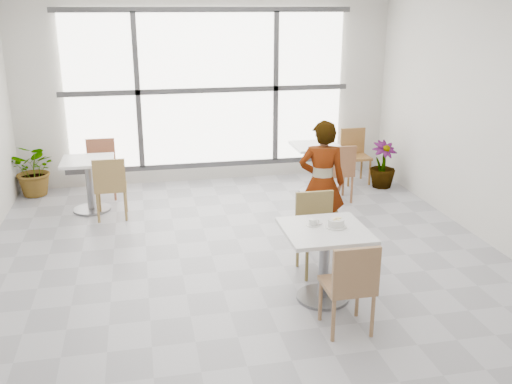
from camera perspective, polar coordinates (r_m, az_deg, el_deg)
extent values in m
plane|color=#9E9EA5|center=(6.39, -0.55, -7.71)|extent=(7.00, 7.00, 0.00)
plane|color=silver|center=(9.29, -4.87, 10.19)|extent=(6.00, 0.00, 6.00)
plane|color=silver|center=(2.73, 14.08, -10.74)|extent=(6.00, 0.00, 6.00)
plane|color=silver|center=(7.09, 24.07, 6.15)|extent=(0.00, 7.00, 7.00)
cube|color=white|center=(9.23, -4.82, 10.14)|extent=(4.40, 0.04, 2.40)
cube|color=#3F3F42|center=(9.20, -4.79, 10.11)|extent=(4.60, 0.05, 0.08)
cube|color=#3F3F42|center=(9.13, -11.76, 9.74)|extent=(0.08, 0.05, 2.40)
cube|color=#3F3F42|center=(9.40, 1.98, 10.33)|extent=(0.08, 0.05, 2.40)
cube|color=#3F3F42|center=(9.45, -4.60, 2.77)|extent=(4.60, 0.05, 0.08)
cube|color=#3F3F42|center=(9.11, -5.01, 17.73)|extent=(4.60, 0.05, 0.08)
cube|color=silver|center=(5.52, 6.93, -3.86)|extent=(0.80, 0.80, 0.04)
cylinder|color=slate|center=(5.67, 6.78, -7.37)|extent=(0.10, 0.10, 0.71)
cylinder|color=slate|center=(5.83, 6.66, -10.39)|extent=(0.52, 0.52, 0.03)
cube|color=#906A48|center=(5.18, 9.10, -9.21)|extent=(0.42, 0.42, 0.04)
cube|color=#906A48|center=(4.92, 10.01, -7.82)|extent=(0.42, 0.04, 0.42)
cylinder|color=#906A48|center=(5.49, 10.10, -10.23)|extent=(0.04, 0.04, 0.41)
cylinder|color=#906A48|center=(5.20, 11.58, -12.05)|extent=(0.04, 0.04, 0.41)
cylinder|color=#906A48|center=(5.37, 6.47, -10.70)|extent=(0.04, 0.04, 0.41)
cylinder|color=#906A48|center=(5.08, 7.75, -12.61)|extent=(0.04, 0.04, 0.41)
cube|color=olive|center=(6.18, 6.29, -4.36)|extent=(0.42, 0.42, 0.04)
cube|color=olive|center=(6.27, 5.83, -1.77)|extent=(0.42, 0.04, 0.42)
cylinder|color=olive|center=(6.07, 5.11, -7.11)|extent=(0.04, 0.04, 0.41)
cylinder|color=olive|center=(6.38, 4.18, -5.76)|extent=(0.04, 0.04, 0.41)
cylinder|color=olive|center=(6.17, 8.33, -6.77)|extent=(0.04, 0.04, 0.41)
cylinder|color=olive|center=(6.48, 7.25, -5.46)|extent=(0.04, 0.04, 0.41)
cylinder|color=silver|center=(5.57, 7.98, -3.43)|extent=(0.21, 0.21, 0.01)
cylinder|color=silver|center=(5.55, 8.00, -3.04)|extent=(0.16, 0.16, 0.07)
torus|color=silver|center=(5.54, 8.01, -2.74)|extent=(0.16, 0.16, 0.01)
cylinder|color=tan|center=(5.55, 8.00, -3.06)|extent=(0.14, 0.14, 0.05)
cylinder|color=beige|center=(5.52, 8.27, -2.79)|extent=(0.03, 0.03, 0.01)
cylinder|color=beige|center=(5.57, 8.11, -2.63)|extent=(0.03, 0.03, 0.02)
cylinder|color=#F8DEA0|center=(5.55, 8.06, -2.67)|extent=(0.03, 0.03, 0.02)
cylinder|color=beige|center=(5.57, 7.67, -2.65)|extent=(0.03, 0.03, 0.02)
cylinder|color=beige|center=(5.54, 8.01, -2.69)|extent=(0.03, 0.03, 0.02)
cylinder|color=beige|center=(5.53, 7.88, -2.71)|extent=(0.03, 0.03, 0.01)
cylinder|color=beige|center=(5.54, 8.31, -2.74)|extent=(0.03, 0.03, 0.02)
cylinder|color=beige|center=(5.51, 7.84, -2.81)|extent=(0.03, 0.03, 0.02)
cylinder|color=beige|center=(5.57, 8.40, -2.58)|extent=(0.03, 0.03, 0.01)
cylinder|color=beige|center=(5.56, 8.05, -2.60)|extent=(0.03, 0.03, 0.02)
cylinder|color=#EEE99A|center=(5.57, 8.02, -2.55)|extent=(0.03, 0.03, 0.02)
cylinder|color=silver|center=(5.58, 5.71, -3.32)|extent=(0.13, 0.13, 0.01)
cylinder|color=silver|center=(5.57, 5.72, -3.00)|extent=(0.08, 0.08, 0.06)
torus|color=silver|center=(5.58, 6.14, -2.96)|extent=(0.05, 0.01, 0.05)
cylinder|color=black|center=(5.56, 5.73, -2.77)|extent=(0.07, 0.07, 0.00)
cube|color=#ABAAAF|center=(5.57, 6.26, -3.29)|extent=(0.09, 0.05, 0.00)
sphere|color=#ABAAAF|center=(5.60, 6.56, -3.19)|extent=(0.02, 0.02, 0.02)
imported|color=black|center=(6.87, 6.60, 0.91)|extent=(0.63, 0.49, 1.53)
cube|color=white|center=(8.25, -16.52, 3.00)|extent=(0.70, 0.70, 0.04)
cylinder|color=gray|center=(8.36, -16.29, 0.52)|extent=(0.10, 0.10, 0.71)
cylinder|color=gray|center=(8.46, -16.08, -1.67)|extent=(0.52, 0.52, 0.03)
cube|color=white|center=(8.80, 6.06, 4.58)|extent=(0.70, 0.70, 0.04)
cylinder|color=gray|center=(8.89, 5.98, 2.24)|extent=(0.10, 0.10, 0.71)
cylinder|color=gray|center=(8.99, 5.91, 0.16)|extent=(0.52, 0.52, 0.03)
cube|color=olive|center=(7.99, -14.31, 0.46)|extent=(0.42, 0.42, 0.04)
cube|color=olive|center=(7.74, -14.49, 1.66)|extent=(0.42, 0.04, 0.42)
cylinder|color=olive|center=(8.22, -12.90, -0.57)|extent=(0.04, 0.04, 0.41)
cylinder|color=olive|center=(7.88, -12.92, -1.40)|extent=(0.04, 0.04, 0.41)
cylinder|color=olive|center=(8.24, -15.39, -0.73)|extent=(0.04, 0.04, 0.41)
cylinder|color=olive|center=(7.90, -15.53, -1.57)|extent=(0.04, 0.04, 0.41)
cube|color=#9C593E|center=(8.86, -15.20, 2.12)|extent=(0.42, 0.42, 0.04)
cube|color=#9C593E|center=(8.98, -15.26, 3.86)|extent=(0.42, 0.04, 0.42)
cylinder|color=#9C593E|center=(8.76, -16.30, 0.31)|extent=(0.04, 0.04, 0.41)
cylinder|color=#9C593E|center=(9.11, -16.15, 1.00)|extent=(0.04, 0.04, 0.41)
cylinder|color=#9C593E|center=(8.74, -13.95, 0.46)|extent=(0.04, 0.04, 0.41)
cylinder|color=#9C593E|center=(9.08, -13.89, 1.14)|extent=(0.04, 0.04, 0.41)
cube|color=brown|center=(8.51, 8.07, 1.95)|extent=(0.42, 0.42, 0.04)
cube|color=brown|center=(8.28, 8.58, 3.11)|extent=(0.42, 0.04, 0.42)
cylinder|color=brown|center=(8.80, 8.72, 0.93)|extent=(0.04, 0.04, 0.41)
cylinder|color=brown|center=(8.48, 9.55, 0.21)|extent=(0.04, 0.04, 0.41)
cylinder|color=brown|center=(8.68, 6.49, 0.79)|extent=(0.04, 0.04, 0.41)
cylinder|color=brown|center=(8.36, 7.25, 0.06)|extent=(0.04, 0.04, 0.41)
cube|color=olive|center=(9.43, 9.96, 3.46)|extent=(0.42, 0.42, 0.04)
cube|color=olive|center=(9.55, 9.62, 5.08)|extent=(0.42, 0.04, 0.42)
cylinder|color=olive|center=(9.26, 9.25, 1.79)|extent=(0.04, 0.04, 0.41)
cylinder|color=olive|center=(9.59, 8.50, 2.39)|extent=(0.04, 0.04, 0.41)
cylinder|color=olive|center=(9.40, 11.31, 1.90)|extent=(0.04, 0.04, 0.41)
cylinder|color=olive|center=(9.71, 10.50, 2.49)|extent=(0.04, 0.04, 0.41)
imported|color=#407337|center=(9.28, -21.21, 2.12)|extent=(0.93, 0.88, 0.82)
imported|color=#54834A|center=(9.29, 12.56, 2.69)|extent=(0.49, 0.49, 0.74)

